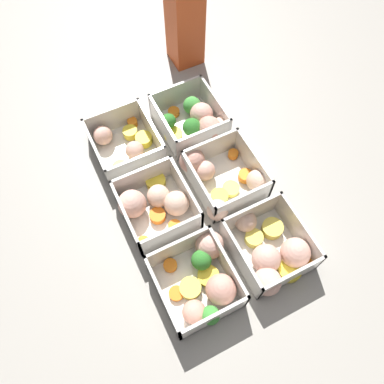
{
  "coord_description": "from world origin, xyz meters",
  "views": [
    {
      "loc": [
        0.29,
        -0.14,
        0.63
      ],
      "look_at": [
        0.0,
        0.0,
        0.02
      ],
      "focal_mm": 35.0,
      "sensor_mm": 36.0,
      "label": 1
    }
  ],
  "objects_px": {
    "container_far_center": "(220,177)",
    "container_far_right": "(272,252)",
    "container_far_left": "(197,121)",
    "container_near_left": "(125,144)",
    "container_near_center": "(155,204)",
    "container_near_right": "(204,279)",
    "juice_carton": "(185,23)"
  },
  "relations": [
    {
      "from": "container_near_left",
      "to": "container_far_center",
      "type": "bearing_deg",
      "value": 40.75
    },
    {
      "from": "container_far_left",
      "to": "container_far_right",
      "type": "bearing_deg",
      "value": -2.22
    },
    {
      "from": "container_near_center",
      "to": "juice_carton",
      "type": "xyz_separation_m",
      "value": [
        -0.33,
        0.22,
        0.07
      ]
    },
    {
      "from": "container_near_right",
      "to": "container_far_right",
      "type": "relative_size",
      "value": 0.94
    },
    {
      "from": "container_far_left",
      "to": "container_far_right",
      "type": "relative_size",
      "value": 0.91
    },
    {
      "from": "container_near_left",
      "to": "container_near_right",
      "type": "bearing_deg",
      "value": 2.74
    },
    {
      "from": "container_far_right",
      "to": "container_far_left",
      "type": "bearing_deg",
      "value": 177.78
    },
    {
      "from": "container_near_right",
      "to": "container_far_right",
      "type": "distance_m",
      "value": 0.12
    },
    {
      "from": "container_near_right",
      "to": "juice_carton",
      "type": "height_order",
      "value": "juice_carton"
    },
    {
      "from": "container_near_center",
      "to": "container_near_right",
      "type": "xyz_separation_m",
      "value": [
        0.16,
        0.02,
        0.0
      ]
    },
    {
      "from": "container_near_left",
      "to": "juice_carton",
      "type": "xyz_separation_m",
      "value": [
        -0.18,
        0.22,
        0.08
      ]
    },
    {
      "from": "container_far_left",
      "to": "container_far_center",
      "type": "xyz_separation_m",
      "value": [
        0.14,
        -0.02,
        -0.0
      ]
    },
    {
      "from": "container_near_right",
      "to": "container_far_center",
      "type": "relative_size",
      "value": 0.88
    },
    {
      "from": "container_near_center",
      "to": "container_near_right",
      "type": "relative_size",
      "value": 0.97
    },
    {
      "from": "container_near_center",
      "to": "container_far_center",
      "type": "xyz_separation_m",
      "value": [
        0.0,
        0.13,
        -0.0
      ]
    },
    {
      "from": "container_near_left",
      "to": "container_near_center",
      "type": "xyz_separation_m",
      "value": [
        0.15,
        -0.0,
        0.0
      ]
    },
    {
      "from": "container_near_right",
      "to": "container_near_left",
      "type": "bearing_deg",
      "value": -177.26
    },
    {
      "from": "container_near_left",
      "to": "container_far_right",
      "type": "distance_m",
      "value": 0.35
    },
    {
      "from": "container_far_center",
      "to": "container_far_right",
      "type": "distance_m",
      "value": 0.17
    },
    {
      "from": "container_near_left",
      "to": "container_near_center",
      "type": "relative_size",
      "value": 0.91
    },
    {
      "from": "container_near_center",
      "to": "container_far_center",
      "type": "relative_size",
      "value": 0.85
    },
    {
      "from": "container_near_left",
      "to": "container_far_right",
      "type": "relative_size",
      "value": 0.84
    },
    {
      "from": "container_near_left",
      "to": "juice_carton",
      "type": "distance_m",
      "value": 0.29
    },
    {
      "from": "container_near_right",
      "to": "container_far_center",
      "type": "distance_m",
      "value": 0.2
    },
    {
      "from": "juice_carton",
      "to": "container_near_left",
      "type": "bearing_deg",
      "value": -50.87
    },
    {
      "from": "container_near_center",
      "to": "container_far_center",
      "type": "bearing_deg",
      "value": 88.48
    },
    {
      "from": "container_near_center",
      "to": "container_near_right",
      "type": "height_order",
      "value": "same"
    },
    {
      "from": "container_far_left",
      "to": "container_far_center",
      "type": "height_order",
      "value": "same"
    },
    {
      "from": "container_near_center",
      "to": "container_far_left",
      "type": "distance_m",
      "value": 0.2
    },
    {
      "from": "container_near_left",
      "to": "juice_carton",
      "type": "height_order",
      "value": "juice_carton"
    },
    {
      "from": "container_near_left",
      "to": "container_near_center",
      "type": "height_order",
      "value": "same"
    },
    {
      "from": "container_far_left",
      "to": "container_near_center",
      "type": "bearing_deg",
      "value": -48.86
    }
  ]
}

